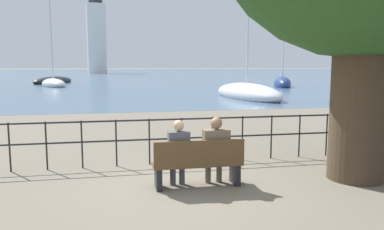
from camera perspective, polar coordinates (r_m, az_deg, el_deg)
ground_plane at (r=7.09m, az=0.82°, el=-10.75°), size 1000.00×1000.00×0.00m
harbor_water at (r=168.15m, az=-11.08°, el=6.51°), size 600.00×300.00×0.01m
park_bench at (r=6.91m, az=0.94°, el=-7.54°), size 1.66×0.45×0.90m
seated_person_left at (r=6.85m, az=-2.07°, el=-5.46°), size 0.38×0.35×1.25m
seated_person_right at (r=6.99m, az=3.63°, el=-5.02°), size 0.48×0.35×1.29m
promenade_railing at (r=8.55m, az=-1.62°, el=-2.79°), size 14.69×0.04×1.05m
sailboat_0 at (r=44.46m, az=-20.36°, el=4.54°), size 4.17×6.22×12.75m
sailboat_1 at (r=35.07m, az=24.45°, el=3.61°), size 4.66×8.59×10.94m
sailboat_2 at (r=26.68m, az=8.35°, el=3.27°), size 3.53×8.83×8.59m
sailboat_3 at (r=41.78m, az=13.59°, el=4.66°), size 3.21×5.30×7.46m
sailboat_5 at (r=53.00m, az=-20.38°, el=4.86°), size 5.51×8.36×9.16m
harbor_lighthouse at (r=125.00m, az=-14.35°, el=11.80°), size 6.07×6.07×26.43m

